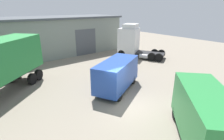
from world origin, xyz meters
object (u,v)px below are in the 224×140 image
object	(u,v)px
delivery_van_green	(206,119)
traffic_cone	(223,91)
tractor_unit_white	(132,41)
delivery_van_blue	(118,74)

from	to	relation	value
delivery_van_green	traffic_cone	xyz separation A→B (m)	(6.62, 1.53, -1.23)
traffic_cone	delivery_van_green	bearing A→B (deg)	-166.95
tractor_unit_white	delivery_van_blue	xyz separation A→B (m)	(-8.06, -6.65, -0.75)
delivery_van_green	delivery_van_blue	xyz separation A→B (m)	(0.82, 7.40, -0.15)
tractor_unit_white	delivery_van_green	distance (m)	16.63
tractor_unit_white	traffic_cone	distance (m)	12.85
tractor_unit_white	traffic_cone	size ratio (longest dim) A/B	11.79
delivery_van_blue	traffic_cone	size ratio (longest dim) A/B	9.68
delivery_van_green	traffic_cone	distance (m)	6.90
tractor_unit_white	delivery_van_green	size ratio (longest dim) A/B	1.21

